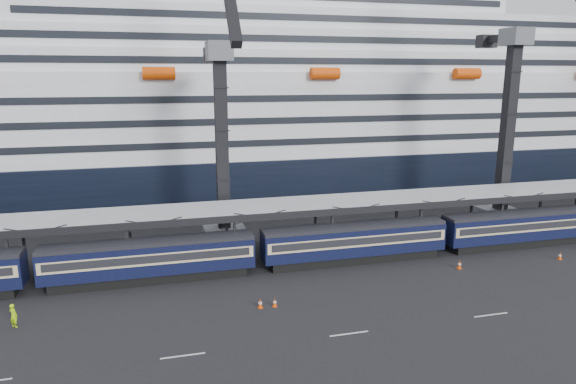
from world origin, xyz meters
The scene contains 11 objects.
ground centered at (0.00, 0.00, 0.00)m, with size 260.00×260.00×0.00m, color black.
train centered at (-4.65, 10.00, 2.20)m, with size 133.05×3.00×4.05m.
canopy centered at (0.00, 14.00, 5.25)m, with size 130.00×6.25×5.53m.
cruise_ship centered at (-1.08, 45.99, 12.34)m, with size 214.09×28.84×34.00m.
crane_dark_near centered at (-20.00, 18.59, 11.93)m, with size 4.50×17.75×35.08m.
crane_dark_mid centered at (15.00, 17.59, 13.36)m, with size 4.50×18.24×39.64m.
worker centered at (-38.02, 3.39, 0.94)m, with size 0.69×0.45×1.88m, color #A1DD0B.
traffic_cone_b centered at (-19.43, 1.89, 0.40)m, with size 0.40×0.40×0.81m.
traffic_cone_c centered at (-18.23, 1.84, 0.36)m, with size 0.37×0.37×0.73m.
traffic_cone_d centered at (1.28, 5.51, 0.43)m, with size 0.44×0.44×0.87m.
traffic_cone_e centered at (12.80, 5.17, 0.39)m, with size 0.40×0.40×0.79m.
Camera 1 is at (-27.06, -36.15, 18.51)m, focal length 32.00 mm.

